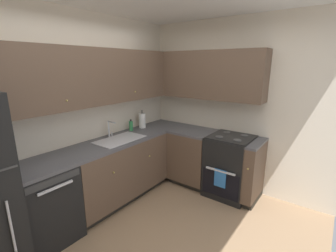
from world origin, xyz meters
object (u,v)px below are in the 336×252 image
object	(u,v)px
oven_range	(230,165)
soap_bottle	(131,126)
dishwasher	(44,205)
paper_towel_roll	(142,120)

from	to	relation	value
oven_range	soap_bottle	world-z (taller)	soap_bottle
dishwasher	oven_range	xyz separation A→B (m)	(2.18, -1.25, 0.02)
paper_towel_roll	soap_bottle	bearing A→B (deg)	175.30
oven_range	paper_towel_roll	xyz separation A→B (m)	(-0.39, 1.42, 0.57)
oven_range	paper_towel_roll	size ratio (longest dim) A/B	3.46
dishwasher	soap_bottle	size ratio (longest dim) A/B	4.74
dishwasher	soap_bottle	xyz separation A→B (m)	(1.55, 0.18, 0.55)
soap_bottle	paper_towel_roll	xyz separation A→B (m)	(0.24, -0.02, 0.04)
soap_bottle	paper_towel_roll	size ratio (longest dim) A/B	0.60
dishwasher	paper_towel_roll	world-z (taller)	paper_towel_roll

